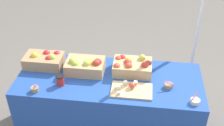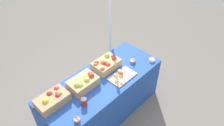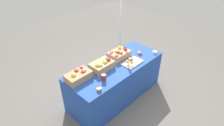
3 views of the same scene
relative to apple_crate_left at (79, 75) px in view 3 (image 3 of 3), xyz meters
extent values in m
plane|color=slate|center=(0.72, -0.14, -0.81)|extent=(10.00, 10.00, 0.00)
cube|color=#234CAD|center=(0.72, -0.14, -0.44)|extent=(1.90, 0.76, 0.74)
cube|color=tan|center=(-0.01, 0.00, -0.01)|extent=(0.41, 0.25, 0.12)
sphere|color=gold|center=(-0.10, -0.01, 0.05)|extent=(0.08, 0.08, 0.08)
sphere|color=red|center=(0.12, 0.07, 0.03)|extent=(0.08, 0.08, 0.08)
sphere|color=red|center=(0.01, 0.06, 0.04)|extent=(0.08, 0.08, 0.08)
sphere|color=red|center=(0.06, -0.04, 0.04)|extent=(0.08, 0.08, 0.08)
sphere|color=#99B742|center=(0.10, -0.02, 0.05)|extent=(0.08, 0.08, 0.08)
sphere|color=#B2332D|center=(0.08, 0.00, 0.02)|extent=(0.08, 0.08, 0.08)
cube|color=tan|center=(0.45, -0.05, -0.01)|extent=(0.40, 0.27, 0.13)
sphere|color=#99B742|center=(0.37, -0.11, 0.05)|extent=(0.08, 0.08, 0.08)
sphere|color=#B2C64C|center=(0.33, -0.08, 0.06)|extent=(0.08, 0.08, 0.08)
sphere|color=red|center=(0.59, -0.06, 0.06)|extent=(0.08, 0.08, 0.08)
sphere|color=#B2C64C|center=(0.49, -0.10, 0.06)|extent=(0.08, 0.08, 0.08)
sphere|color=#B2332D|center=(0.58, -0.08, 0.06)|extent=(0.08, 0.08, 0.08)
sphere|color=gold|center=(0.51, -0.07, 0.05)|extent=(0.08, 0.08, 0.08)
cube|color=tan|center=(0.95, -0.01, -0.01)|extent=(0.40, 0.28, 0.12)
sphere|color=#D14C33|center=(0.79, -0.09, 0.04)|extent=(0.08, 0.08, 0.08)
sphere|color=#D14C33|center=(0.88, 0.00, 0.03)|extent=(0.08, 0.08, 0.08)
sphere|color=#D14C33|center=(0.79, 0.06, 0.04)|extent=(0.08, 0.08, 0.08)
sphere|color=#D14C33|center=(0.91, -0.08, 0.05)|extent=(0.08, 0.08, 0.08)
sphere|color=#B2C64C|center=(1.04, 0.07, 0.07)|extent=(0.08, 0.08, 0.08)
sphere|color=#B2332D|center=(1.07, -0.05, 0.06)|extent=(0.08, 0.08, 0.08)
sphere|color=red|center=(0.83, 0.08, 0.04)|extent=(0.08, 0.08, 0.08)
sphere|color=#B2332D|center=(1.10, -0.01, 0.05)|extent=(0.08, 0.08, 0.08)
sphere|color=#B2C64C|center=(0.90, 0.02, 0.05)|extent=(0.08, 0.08, 0.08)
sphere|color=#B2332D|center=(0.90, -0.03, 0.05)|extent=(0.08, 0.08, 0.08)
cube|color=#D1B284|center=(0.96, -0.32, -0.06)|extent=(0.40, 0.24, 0.02)
cube|color=beige|center=(0.99, -0.23, -0.04)|extent=(0.04, 0.04, 0.04)
cube|color=beige|center=(0.94, -0.30, -0.04)|extent=(0.04, 0.04, 0.04)
cube|color=beige|center=(0.90, -0.25, -0.04)|extent=(0.05, 0.05, 0.04)
cube|color=beige|center=(0.82, -0.33, -0.04)|extent=(0.04, 0.04, 0.03)
sphere|color=#D14C33|center=(0.96, -0.29, -0.02)|extent=(0.06, 0.06, 0.06)
cube|color=beige|center=(0.85, -0.40, -0.04)|extent=(0.03, 0.03, 0.03)
cylinder|color=gray|center=(0.04, -0.43, -0.05)|extent=(0.08, 0.08, 0.05)
cylinder|color=#EA598C|center=(0.05, -0.43, 0.00)|extent=(0.04, 0.08, 0.05)
cylinder|color=silver|center=(1.55, -0.41, -0.05)|extent=(0.09, 0.09, 0.04)
cylinder|color=#EA598C|center=(1.54, -0.40, -0.01)|extent=(0.07, 0.07, 0.05)
cylinder|color=gray|center=(1.32, -0.22, -0.05)|extent=(0.08, 0.08, 0.04)
cylinder|color=#EA598C|center=(1.32, -0.24, 0.00)|extent=(0.10, 0.02, 0.05)
cylinder|color=red|center=(0.25, -0.31, -0.02)|extent=(0.08, 0.08, 0.10)
cylinder|color=black|center=(0.25, -0.31, 0.03)|extent=(0.08, 0.08, 0.01)
cylinder|color=white|center=(1.67, 0.61, 0.21)|extent=(0.04, 0.04, 2.03)
camera|label=1|loc=(1.04, -2.45, 1.72)|focal=45.82mm
camera|label=2|loc=(-0.73, -1.73, 2.08)|focal=33.98mm
camera|label=3|loc=(-1.29, -1.98, 1.75)|focal=29.24mm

